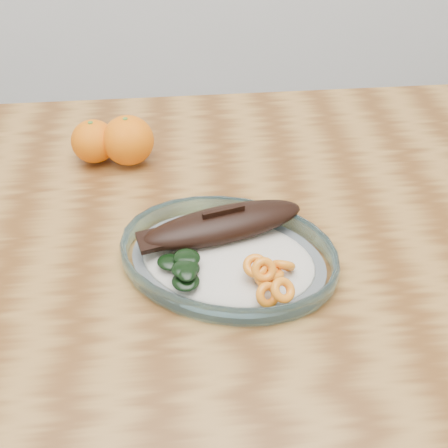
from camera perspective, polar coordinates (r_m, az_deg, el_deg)
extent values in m
cube|color=brown|center=(0.84, -6.40, -1.81)|extent=(1.20, 0.80, 0.04)
cylinder|color=brown|center=(1.43, 16.82, -1.99)|extent=(0.06, 0.06, 0.71)
ellipsoid|color=white|center=(0.77, 0.40, -3.75)|extent=(0.63, 0.54, 0.01)
torus|color=#7EB5C3|center=(0.76, 0.40, -3.22)|extent=(0.68, 0.68, 0.03)
ellipsoid|color=white|center=(0.75, 0.41, -2.79)|extent=(0.56, 0.48, 0.02)
ellipsoid|color=black|center=(0.77, -0.05, 0.86)|extent=(0.24, 0.12, 0.04)
ellipsoid|color=black|center=(0.77, -0.05, 0.48)|extent=(0.20, 0.10, 0.02)
cube|color=black|center=(0.75, -7.25, -0.74)|extent=(0.05, 0.05, 0.01)
cube|color=black|center=(0.76, -0.05, 1.87)|extent=(0.06, 0.02, 0.02)
torus|color=orange|center=(0.73, 6.09, -3.34)|extent=(0.05, 0.04, 0.04)
torus|color=orange|center=(0.71, 4.33, -4.26)|extent=(0.04, 0.04, 0.04)
torus|color=orange|center=(0.71, 4.19, -4.53)|extent=(0.04, 0.04, 0.03)
torus|color=orange|center=(0.69, 4.53, -6.32)|extent=(0.03, 0.04, 0.04)
torus|color=orange|center=(0.71, 4.94, -4.13)|extent=(0.05, 0.05, 0.03)
torus|color=orange|center=(0.71, 4.30, -4.36)|extent=(0.04, 0.04, 0.03)
torus|color=orange|center=(0.72, 4.41, -3.68)|extent=(0.05, 0.05, 0.03)
torus|color=orange|center=(0.70, 3.27, -3.35)|extent=(0.05, 0.05, 0.03)
torus|color=orange|center=(0.70, 4.13, -3.76)|extent=(0.04, 0.04, 0.03)
torus|color=orange|center=(0.68, 6.10, -5.79)|extent=(0.05, 0.04, 0.04)
ellipsoid|color=black|center=(0.72, -4.00, -3.75)|extent=(0.04, 0.04, 0.01)
ellipsoid|color=black|center=(0.72, -3.82, -3.54)|extent=(0.05, 0.05, 0.01)
ellipsoid|color=black|center=(0.71, -3.97, -4.95)|extent=(0.04, 0.04, 0.01)
ellipsoid|color=black|center=(0.73, -5.54, -3.01)|extent=(0.04, 0.04, 0.01)
ellipsoid|color=black|center=(0.72, -3.85, -2.53)|extent=(0.05, 0.05, 0.01)
ellipsoid|color=black|center=(0.71, -3.94, -3.93)|extent=(0.03, 0.04, 0.01)
ellipsoid|color=black|center=(0.71, -4.05, -3.60)|extent=(0.05, 0.05, 0.01)
sphere|color=#FF5705|center=(0.96, -13.10, 8.18)|extent=(0.07, 0.07, 0.07)
sphere|color=#FF5705|center=(0.95, -9.72, 8.37)|extent=(0.08, 0.08, 0.08)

